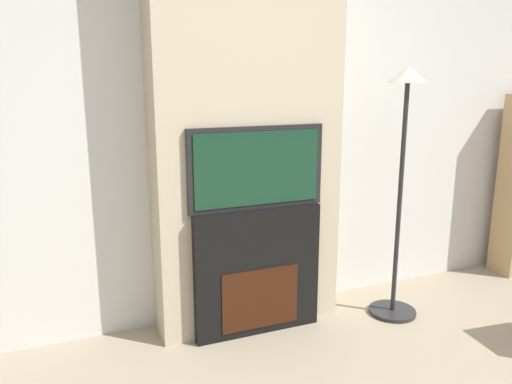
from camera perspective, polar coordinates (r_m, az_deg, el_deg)
name	(u,v)px	position (r m, az deg, el deg)	size (l,w,h in m)	color
wall_back	(236,111)	(3.19, -2.25, 9.25)	(6.00, 0.06, 2.70)	silver
chimney_breast	(247,113)	(3.03, -1.08, 9.05)	(1.16, 0.30, 2.70)	#BCAD8E
fireplace	(256,271)	(3.11, 0.01, -8.98)	(0.80, 0.15, 0.79)	black
television	(256,168)	(2.93, 0.02, 2.79)	(0.84, 0.07, 0.49)	black
floor_lamp	(402,160)	(3.28, 16.38, 3.48)	(0.31, 0.31, 1.62)	#262628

